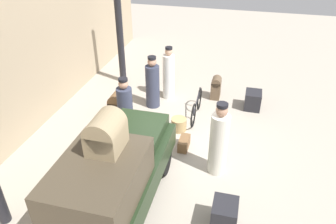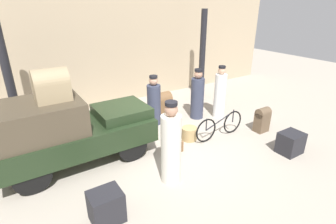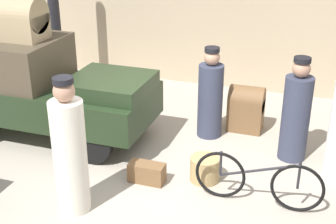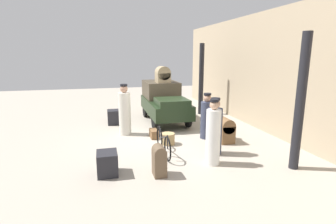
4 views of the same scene
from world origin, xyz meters
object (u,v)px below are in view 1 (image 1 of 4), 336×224
porter_standing_middle (125,107)px  trunk_on_truck_roof (106,134)px  bicycle (196,106)px  suitcase_small_leather (184,143)px  porter_carrying_trunk (169,75)px  trunk_umber_medium (224,215)px  truck (114,175)px  porter_with_bicycle (219,142)px  trunk_large_brown (119,104)px  conductor_in_dark_uniform (153,84)px  wicker_basket (179,124)px  suitcase_tan_flat (253,100)px  trunk_barrel_dark (216,87)px

porter_standing_middle → trunk_on_truck_roof: (-3.02, -0.88, 1.31)m
bicycle → suitcase_small_leather: 1.64m
porter_carrying_trunk → trunk_umber_medium: (-4.94, -2.38, -0.51)m
truck → porter_with_bicycle: (1.71, -1.87, -0.07)m
porter_carrying_trunk → suitcase_small_leather: 2.93m
trunk_umber_medium → trunk_large_brown: 4.87m
porter_carrying_trunk → conductor_in_dark_uniform: porter_carrying_trunk is taller
wicker_basket → trunk_large_brown: 1.96m
porter_standing_middle → suitcase_tan_flat: 4.10m
truck → porter_with_bicycle: size_ratio=1.95×
trunk_barrel_dark → trunk_large_brown: 3.32m
porter_standing_middle → trunk_barrel_dark: porter_standing_middle is taller
trunk_barrel_dark → suitcase_small_leather: bearing=171.3°
suitcase_tan_flat → suitcase_small_leather: bearing=147.0°
truck → conductor_in_dark_uniform: size_ratio=2.16×
bicycle → suitcase_small_leather: bicycle is taller
porter_standing_middle → truck: bearing=-163.0°
porter_carrying_trunk → suitcase_tan_flat: porter_carrying_trunk is taller
truck → wicker_basket: size_ratio=8.29×
porter_carrying_trunk → porter_with_bicycle: 3.89m
trunk_large_brown → trunk_on_truck_roof: bearing=-159.8°
suitcase_small_leather → conductor_in_dark_uniform: bearing=36.4°
truck → porter_standing_middle: bearing=17.0°
suitcase_tan_flat → conductor_in_dark_uniform: bearing=101.6°
trunk_large_brown → trunk_umber_medium: bearing=-133.4°
porter_standing_middle → suitcase_small_leather: size_ratio=3.04×
porter_carrying_trunk → trunk_on_truck_roof: (-5.18, -0.16, 1.22)m
wicker_basket → trunk_umber_medium: size_ratio=0.73×
bicycle → trunk_barrel_dark: trunk_barrel_dark is taller
conductor_in_dark_uniform → trunk_large_brown: bearing=138.3°
truck → wicker_basket: truck is taller
porter_standing_middle → suitcase_tan_flat: size_ratio=2.70×
bicycle → trunk_large_brown: trunk_large_brown is taller
wicker_basket → suitcase_tan_flat: bearing=-48.2°
suitcase_tan_flat → suitcase_small_leather: (-2.59, 1.68, -0.14)m
truck → porter_carrying_trunk: (5.03, 0.16, -0.11)m
bicycle → trunk_on_truck_roof: (-4.16, 0.96, 1.67)m
trunk_umber_medium → trunk_on_truck_roof: size_ratio=0.85×
truck → suitcase_tan_flat: (4.98, -2.61, -0.64)m
trunk_large_brown → truck: bearing=-159.0°
porter_with_bicycle → conductor_in_dark_uniform: bearing=42.2°
bicycle → porter_with_bicycle: (-2.30, -0.91, 0.49)m
trunk_barrel_dark → trunk_large_brown: (-1.93, 2.70, 0.02)m
porter_standing_middle → porter_with_bicycle: bearing=-112.9°
porter_standing_middle → trunk_large_brown: bearing=38.2°
porter_standing_middle → trunk_barrel_dark: bearing=-42.2°
trunk_on_truck_roof → trunk_barrel_dark: bearing=-14.1°
trunk_umber_medium → suitcase_tan_flat: bearing=-4.5°
bicycle → porter_with_bicycle: bearing=-158.4°
truck → trunk_on_truck_roof: 1.12m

